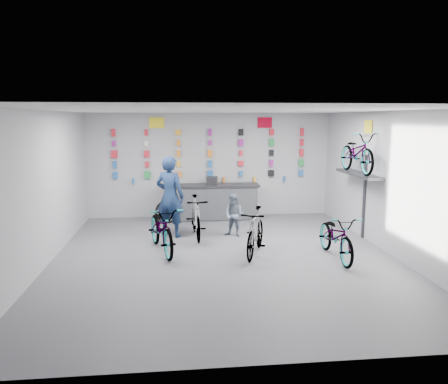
{
  "coord_description": "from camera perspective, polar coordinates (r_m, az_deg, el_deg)",
  "views": [
    {
      "loc": [
        -0.92,
        -8.6,
        2.84
      ],
      "look_at": [
        0.14,
        1.4,
        1.14
      ],
      "focal_mm": 35.0,
      "sensor_mm": 36.0,
      "label": 1
    }
  ],
  "objects": [
    {
      "name": "bike_left",
      "position": [
        9.47,
        -8.12,
        -4.75
      ],
      "size": [
        1.15,
        2.05,
        1.02
      ],
      "primitive_type": "imported",
      "rotation": [
        0.0,
        0.0,
        0.26
      ],
      "color": "gray",
      "rests_on": "floor"
    },
    {
      "name": "customer",
      "position": [
        10.59,
        1.33,
        -3.05
      ],
      "size": [
        0.64,
        0.61,
        1.05
      ],
      "primitive_type": "imported",
      "rotation": [
        0.0,
        0.0,
        -0.56
      ],
      "color": "slate",
      "rests_on": "floor"
    },
    {
      "name": "merch_wall",
      "position": [
        12.61,
        -1.58,
        4.66
      ],
      "size": [
        5.56,
        0.08,
        1.56
      ],
      "color": "#2461AC",
      "rests_on": "wall_back"
    },
    {
      "name": "register",
      "position": [
        12.31,
        -1.57,
        1.5
      ],
      "size": [
        0.34,
        0.35,
        0.22
      ],
      "primitive_type": "cube",
      "rotation": [
        0.0,
        0.0,
        -0.21
      ],
      "color": "black",
      "rests_on": "counter"
    },
    {
      "name": "wall_back",
      "position": [
        12.7,
        -1.86,
        3.52
      ],
      "size": [
        7.0,
        0.0,
        7.0
      ],
      "primitive_type": "plane",
      "rotation": [
        1.57,
        0.0,
        0.0
      ],
      "color": "#A9A9AB",
      "rests_on": "floor"
    },
    {
      "name": "wall_left",
      "position": [
        9.08,
        -22.48,
        0.37
      ],
      "size": [
        0.0,
        8.0,
        8.0
      ],
      "primitive_type": "plane",
      "rotation": [
        1.57,
        0.0,
        1.57
      ],
      "color": "#A9A9AB",
      "rests_on": "floor"
    },
    {
      "name": "floor",
      "position": [
        9.1,
        0.06,
        -8.59
      ],
      "size": [
        8.0,
        8.0,
        0.0
      ],
      "primitive_type": "plane",
      "color": "#4B4B50",
      "rests_on": "ground"
    },
    {
      "name": "ceiling",
      "position": [
        8.65,
        0.06,
        10.65
      ],
      "size": [
        8.0,
        8.0,
        0.0
      ],
      "primitive_type": "plane",
      "rotation": [
        3.14,
        0.0,
        0.0
      ],
      "color": "white",
      "rests_on": "wall_back"
    },
    {
      "name": "sign_right",
      "position": [
        12.83,
        5.35,
        9.01
      ],
      "size": [
        0.42,
        0.02,
        0.3
      ],
      "primitive_type": "cube",
      "color": "#BE0623",
      "rests_on": "wall_back"
    },
    {
      "name": "wall_bracket",
      "position": [
        10.77,
        17.25,
        1.81
      ],
      "size": [
        0.39,
        1.9,
        2.0
      ],
      "color": "#333338",
      "rests_on": "wall_right"
    },
    {
      "name": "sign_side",
      "position": [
        10.74,
        18.32,
        8.09
      ],
      "size": [
        0.02,
        0.4,
        0.3
      ],
      "primitive_type": "cube",
      "color": "yellow",
      "rests_on": "wall_right"
    },
    {
      "name": "wall_front",
      "position": [
        4.88,
        5.08,
        -6.38
      ],
      "size": [
        7.0,
        0.0,
        7.0
      ],
      "primitive_type": "plane",
      "rotation": [
        -1.57,
        0.0,
        0.0
      ],
      "color": "#A9A9AB",
      "rests_on": "floor"
    },
    {
      "name": "bike_service",
      "position": [
        10.48,
        -3.67,
        -3.31
      ],
      "size": [
        0.56,
        1.7,
        1.01
      ],
      "primitive_type": "imported",
      "rotation": [
        0.0,
        0.0,
        0.05
      ],
      "color": "gray",
      "rests_on": "floor"
    },
    {
      "name": "bike_center",
      "position": [
        9.18,
        4.13,
        -5.22
      ],
      "size": [
        1.03,
        1.71,
        0.99
      ],
      "primitive_type": "imported",
      "rotation": [
        0.0,
        0.0,
        -0.37
      ],
      "color": "gray",
      "rests_on": "floor"
    },
    {
      "name": "counter",
      "position": [
        12.4,
        -1.68,
        -1.36
      ],
      "size": [
        2.7,
        0.66,
        1.0
      ],
      "color": "black",
      "rests_on": "floor"
    },
    {
      "name": "clerk",
      "position": [
        10.58,
        -7.07,
        -0.59
      ],
      "size": [
        0.85,
        0.74,
        1.97
      ],
      "primitive_type": "imported",
      "rotation": [
        0.0,
        0.0,
        2.69
      ],
      "color": "#16284A",
      "rests_on": "floor"
    },
    {
      "name": "spare_wheel",
      "position": [
        12.04,
        -7.49,
        -2.58
      ],
      "size": [
        0.64,
        0.13,
        0.64
      ],
      "rotation": [
        0.0,
        0.0,
        0.03
      ],
      "color": "black",
      "rests_on": "floor"
    },
    {
      "name": "bike_right",
      "position": [
        9.24,
        14.46,
        -5.6
      ],
      "size": [
        0.64,
        1.8,
        0.94
      ],
      "primitive_type": "imported",
      "rotation": [
        0.0,
        0.0,
        0.01
      ],
      "color": "gray",
      "rests_on": "floor"
    },
    {
      "name": "wall_right",
      "position": [
        9.76,
        20.95,
        1.06
      ],
      "size": [
        0.0,
        8.0,
        8.0
      ],
      "primitive_type": "plane",
      "rotation": [
        1.57,
        0.0,
        -1.57
      ],
      "color": "#A9A9AB",
      "rests_on": "floor"
    },
    {
      "name": "bike_wall",
      "position": [
        10.68,
        17.02,
        4.94
      ],
      "size": [
        0.63,
        1.8,
        0.95
      ],
      "primitive_type": "imported",
      "color": "gray",
      "rests_on": "wall_bracket"
    },
    {
      "name": "sign_left",
      "position": [
        12.59,
        -8.79,
        8.93
      ],
      "size": [
        0.42,
        0.02,
        0.3
      ],
      "primitive_type": "cube",
      "color": "yellow",
      "rests_on": "wall_back"
    }
  ]
}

